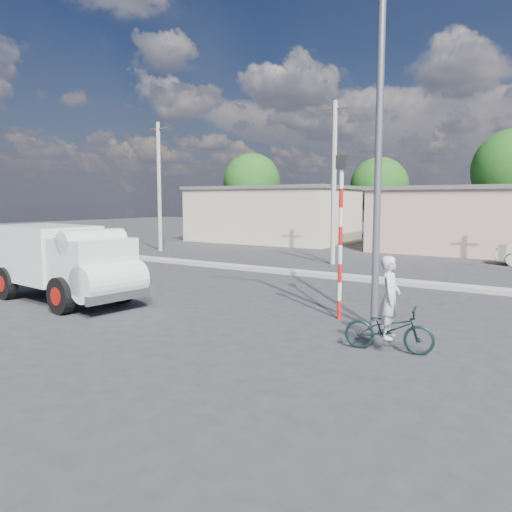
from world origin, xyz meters
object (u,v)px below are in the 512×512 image
Objects in this scene: truck at (65,260)px; cyclist at (389,311)px; traffic_pole at (341,223)px; streetlight at (373,127)px; bicycle at (389,329)px.

truck reaches higher than cyclist.
traffic_pole is at bearing 34.06° from cyclist.
cyclist is 4.62m from streetlight.
streetlight is at bearing 21.97° from bicycle.
streetlight is (9.03, 2.45, 3.65)m from truck.
truck is 3.17× the size of bicycle.
traffic_pole is at bearing 34.06° from bicycle.
streetlight is (0.94, -0.30, 2.37)m from traffic_pole.
traffic_pole is 0.48× the size of streetlight.
bicycle is 3.65m from traffic_pole.
streetlight reaches higher than bicycle.
cyclist is at bearing -56.98° from streetlight.
cyclist is (0.00, 0.00, 0.38)m from bicycle.
cyclist is at bearing -44.89° from traffic_pole.
truck is 1.36× the size of traffic_pole.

